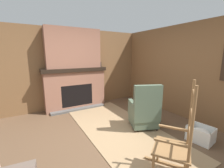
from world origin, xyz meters
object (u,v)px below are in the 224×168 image
Objects in this scene: storage_case at (97,64)px; rocking_chair at (175,149)px; laundry_basket at (201,134)px; firewood_stack at (136,105)px; armchair at (144,112)px; oil_lamp_vase at (65,65)px.

rocking_chair is at bearing -7.40° from storage_case.
storage_case is at bearing -166.00° from laundry_basket.
laundry_basket is at bearing -109.26° from rocking_chair.
laundry_basket is at bearing -4.33° from firewood_stack.
oil_lamp_vase is (-2.16, -1.22, 1.00)m from armchair.
rocking_chair reaches higher than armchair.
storage_case reaches higher than rocking_chair.
laundry_basket is (0.98, 0.60, -0.23)m from armchair.
armchair is 2.38m from storage_case.
armchair is 1.46m from rocking_chair.
armchair is 3.75× the size of oil_lamp_vase.
armchair is 2.14× the size of laundry_basket.
oil_lamp_vase reaches higher than rocking_chair.
laundry_basket is at bearing 30.15° from oil_lamp_vase.
laundry_basket is (2.18, -0.16, 0.08)m from firewood_stack.
storage_case is (-3.14, -0.78, 1.21)m from laundry_basket.
armchair is at bearing 29.53° from oil_lamp_vase.
armchair is 4.31× the size of storage_case.
armchair is 0.77× the size of rocking_chair.
oil_lamp_vase is at bearing -149.85° from laundry_basket.
rocking_chair reaches higher than laundry_basket.
laundry_basket reaches higher than firewood_stack.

